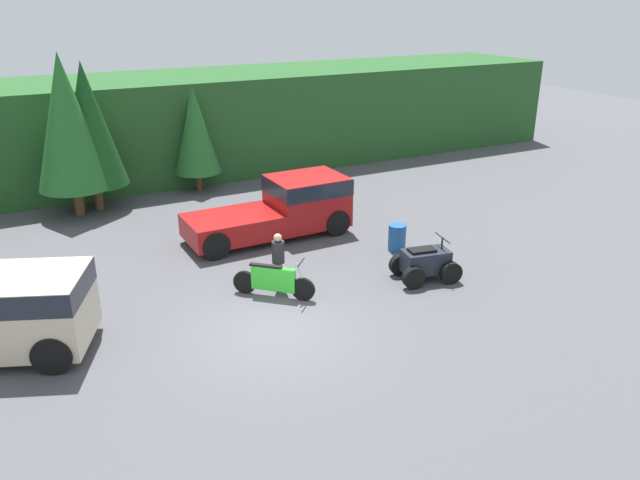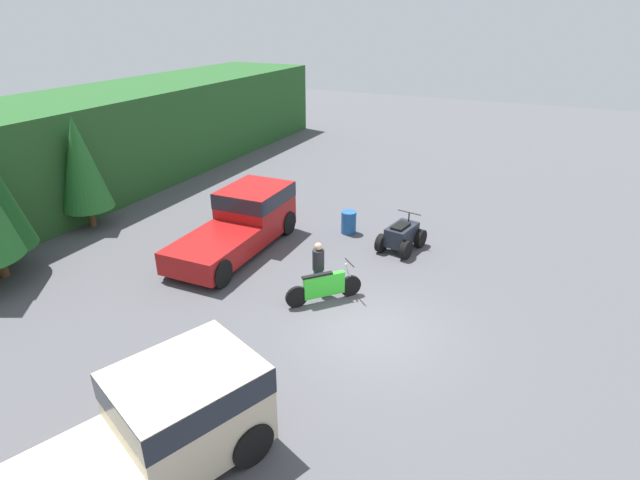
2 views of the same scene
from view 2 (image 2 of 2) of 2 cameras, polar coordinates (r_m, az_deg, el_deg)
name	(u,v)px [view 2 (image 2 of 2)]	position (r m, az deg, el deg)	size (l,w,h in m)	color
ground_plane	(370,330)	(13.84, 5.77, -10.15)	(80.00, 80.00, 0.00)	#4C4C51
tree_right	(81,164)	(21.27, -25.69, 7.87)	(1.93, 1.93, 4.39)	brown
pickup_truck_red	(244,219)	(18.25, -8.74, 2.41)	(5.69, 2.29, 1.97)	maroon
pickup_truck_second	(146,434)	(10.02, -19.31, -20.16)	(6.07, 4.12, 1.97)	beige
dirt_bike	(324,287)	(14.75, 0.47, -5.40)	(1.82, 1.70, 1.16)	black
quad_atv	(401,236)	(18.17, 9.29, 0.42)	(2.03, 1.49, 1.28)	black
rider_person	(318,267)	(14.89, -0.19, -3.08)	(0.48, 0.48, 1.72)	navy
steel_barrel	(349,222)	(19.32, 3.29, 2.03)	(0.58, 0.58, 0.88)	#1E5193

